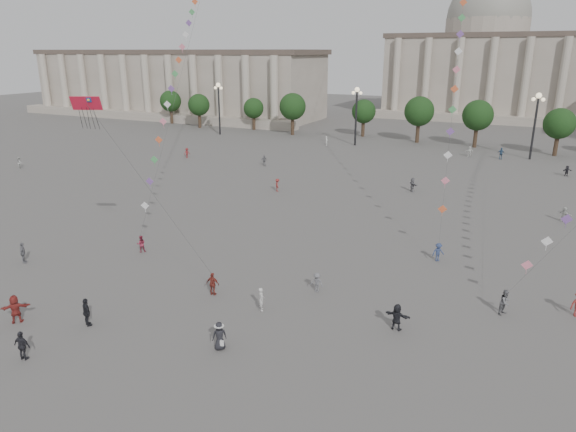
% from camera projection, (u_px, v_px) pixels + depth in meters
% --- Properties ---
extents(ground, '(360.00, 360.00, 0.00)m').
position_uv_depth(ground, '(213.00, 353.00, 30.18)').
color(ground, '#52504D').
rests_on(ground, ground).
extents(hall_west, '(84.00, 26.22, 17.20)m').
position_uv_depth(hall_west, '(174.00, 84.00, 139.11)').
color(hall_west, gray).
rests_on(hall_west, ground).
extents(hall_central, '(48.30, 34.30, 35.50)m').
position_uv_depth(hall_central, '(483.00, 61.00, 136.48)').
color(hall_central, gray).
rests_on(hall_central, ground).
extents(tree_row, '(137.12, 5.12, 8.00)m').
position_uv_depth(tree_row, '(447.00, 116.00, 95.33)').
color(tree_row, '#322619').
rests_on(tree_row, ground).
extents(lamp_post_far_west, '(2.00, 0.90, 10.65)m').
position_uv_depth(lamp_post_far_west, '(219.00, 99.00, 106.54)').
color(lamp_post_far_west, '#262628').
rests_on(lamp_post_far_west, ground).
extents(lamp_post_mid_west, '(2.00, 0.90, 10.65)m').
position_uv_depth(lamp_post_mid_west, '(356.00, 105.00, 94.10)').
color(lamp_post_mid_west, '#262628').
rests_on(lamp_post_mid_west, ground).
extents(lamp_post_mid_east, '(2.00, 0.90, 10.65)m').
position_uv_depth(lamp_post_mid_east, '(536.00, 114.00, 81.65)').
color(lamp_post_mid_east, '#262628').
rests_on(lamp_post_mid_east, ground).
extents(person_crowd_0, '(1.21, 0.84, 1.91)m').
position_uv_depth(person_crowd_0, '(501.00, 153.00, 83.70)').
color(person_crowd_0, '#365679').
rests_on(person_crowd_0, ground).
extents(person_crowd_1, '(1.08, 1.07, 1.76)m').
position_uv_depth(person_crowd_1, '(20.00, 163.00, 77.03)').
color(person_crowd_1, beige).
rests_on(person_crowd_1, ground).
extents(person_crowd_2, '(1.10, 1.24, 1.67)m').
position_uv_depth(person_crowd_2, '(187.00, 153.00, 84.68)').
color(person_crowd_2, maroon).
rests_on(person_crowd_2, ground).
extents(person_crowd_3, '(1.67, 0.63, 1.76)m').
position_uv_depth(person_crowd_3, '(397.00, 317.00, 32.45)').
color(person_crowd_3, black).
rests_on(person_crowd_3, ground).
extents(person_crowd_4, '(1.49, 1.57, 1.77)m').
position_uv_depth(person_crowd_4, '(470.00, 151.00, 85.75)').
color(person_crowd_4, white).
rests_on(person_crowd_4, ground).
extents(person_crowd_6, '(0.96, 0.55, 1.49)m').
position_uv_depth(person_crowd_6, '(317.00, 282.00, 37.62)').
color(person_crowd_6, slate).
rests_on(person_crowd_6, ground).
extents(person_crowd_7, '(1.44, 1.24, 1.56)m').
position_uv_depth(person_crowd_7, '(564.00, 214.00, 53.10)').
color(person_crowd_7, beige).
rests_on(person_crowd_7, ground).
extents(person_crowd_9, '(1.42, 1.16, 1.52)m').
position_uv_depth(person_crowd_9, '(567.00, 171.00, 72.39)').
color(person_crowd_9, black).
rests_on(person_crowd_9, ground).
extents(person_crowd_10, '(0.54, 0.69, 1.66)m').
position_uv_depth(person_crowd_10, '(327.00, 141.00, 96.03)').
color(person_crowd_10, white).
rests_on(person_crowd_10, ground).
extents(person_crowd_12, '(1.47, 1.57, 1.76)m').
position_uv_depth(person_crowd_12, '(413.00, 185.00, 64.44)').
color(person_crowd_12, slate).
rests_on(person_crowd_12, ground).
extents(person_crowd_13, '(0.67, 0.72, 1.65)m').
position_uv_depth(person_crowd_13, '(261.00, 299.00, 34.91)').
color(person_crowd_13, silver).
rests_on(person_crowd_13, ground).
extents(person_crowd_16, '(1.05, 0.83, 1.67)m').
position_uv_depth(person_crowd_16, '(264.00, 161.00, 78.85)').
color(person_crowd_16, slate).
rests_on(person_crowd_16, ground).
extents(person_crowd_17, '(1.08, 1.21, 1.63)m').
position_uv_depth(person_crowd_17, '(277.00, 185.00, 64.58)').
color(person_crowd_17, maroon).
rests_on(person_crowd_17, ground).
extents(tourist_0, '(1.05, 0.53, 1.73)m').
position_uv_depth(tourist_0, '(213.00, 284.00, 37.09)').
color(tourist_0, maroon).
rests_on(tourist_0, ground).
extents(tourist_1, '(1.21, 0.93, 1.92)m').
position_uv_depth(tourist_1, '(87.00, 312.00, 32.88)').
color(tourist_1, black).
rests_on(tourist_1, ground).
extents(tourist_2, '(1.65, 1.68, 1.93)m').
position_uv_depth(tourist_2, '(15.00, 309.00, 33.29)').
color(tourist_2, maroon).
rests_on(tourist_2, ground).
extents(tourist_3, '(1.00, 1.09, 1.79)m').
position_uv_depth(tourist_3, '(23.00, 253.00, 42.72)').
color(tourist_3, slate).
rests_on(tourist_3, ground).
extents(tourist_4, '(1.11, 0.59, 1.80)m').
position_uv_depth(tourist_4, '(22.00, 346.00, 29.27)').
color(tourist_4, '#232228').
rests_on(tourist_4, ground).
extents(kite_flyer_0, '(0.94, 0.93, 1.53)m').
position_uv_depth(kite_flyer_0, '(141.00, 244.00, 45.07)').
color(kite_flyer_0, maroon).
rests_on(kite_flyer_0, ground).
extents(kite_flyer_1, '(1.18, 1.09, 1.59)m').
position_uv_depth(kite_flyer_1, '(438.00, 252.00, 43.13)').
color(kite_flyer_1, navy).
rests_on(kite_flyer_1, ground).
extents(kite_flyer_2, '(1.01, 1.08, 1.77)m').
position_uv_depth(kite_flyer_2, '(505.00, 302.00, 34.36)').
color(kite_flyer_2, slate).
rests_on(kite_flyer_2, ground).
extents(hat_person, '(1.01, 1.00, 1.77)m').
position_uv_depth(hat_person, '(219.00, 335.00, 30.28)').
color(hat_person, black).
rests_on(hat_person, ground).
extents(dragon_kite, '(6.29, 1.39, 15.60)m').
position_uv_depth(dragon_kite, '(89.00, 114.00, 37.71)').
color(dragon_kite, red).
rests_on(dragon_kite, ground).
extents(kite_train_west, '(16.79, 39.84, 56.32)m').
position_uv_depth(kite_train_west, '(192.00, 17.00, 60.85)').
color(kite_train_west, '#3F3F3F').
rests_on(kite_train_west, ground).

